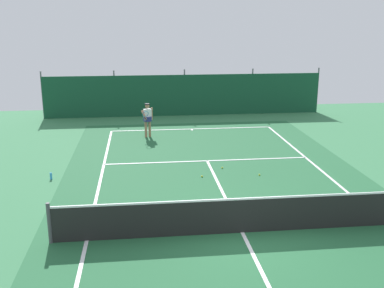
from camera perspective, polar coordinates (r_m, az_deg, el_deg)
name	(u,v)px	position (r m, az deg, el deg)	size (l,w,h in m)	color
ground_plane	(242,233)	(12.56, 6.30, -10.96)	(36.00, 36.00, 0.00)	#387A4C
court_surface	(242,232)	(12.56, 6.30, -10.94)	(11.02, 26.60, 0.01)	#236038
tennis_net	(243,215)	(12.34, 6.37, -8.83)	(10.12, 0.10, 1.10)	black
back_fence	(184,103)	(27.44, -1.02, 5.19)	(16.30, 0.98, 2.70)	#14472D
tennis_player	(147,118)	(21.97, -5.59, 3.30)	(0.57, 0.83, 1.64)	#9E7051
tennis_ball_near_player	(259,175)	(16.89, 8.43, -3.83)	(0.07, 0.07, 0.07)	#CCDB33
tennis_ball_midcourt	(222,168)	(17.52, 3.80, -2.98)	(0.07, 0.07, 0.07)	#CCDB33
tennis_ball_by_sideline	(202,176)	(16.55, 1.26, -4.06)	(0.07, 0.07, 0.07)	#CCDB33
parked_car	(234,91)	(30.82, 5.26, 6.59)	(2.38, 4.38, 1.68)	maroon
water_bottle	(51,176)	(17.08, -17.23, -3.85)	(0.08, 0.08, 0.24)	#338CD8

